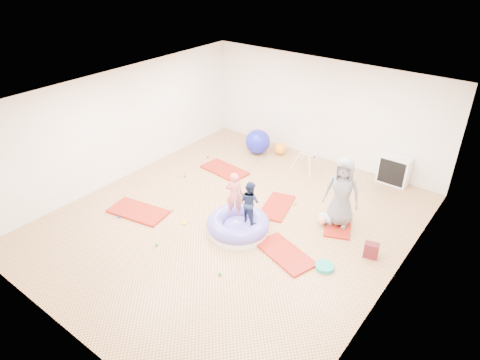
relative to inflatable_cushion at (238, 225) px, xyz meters
The scene contains 19 objects.
room 1.31m from the inflatable_cushion, 146.27° to the left, with size 7.01×8.01×2.81m.
gym_mat_front_left 2.41m from the inflatable_cushion, 160.13° to the right, with size 1.34×0.67×0.06m, color #B13015.
gym_mat_mid_left 2.76m from the inflatable_cushion, 135.30° to the left, with size 1.28×0.64×0.05m, color #B13015.
gym_mat_center_back 1.31m from the inflatable_cushion, 83.94° to the left, with size 1.15×0.58×0.05m, color #B13015.
gym_mat_right 1.21m from the inflatable_cushion, ahead, with size 1.24×0.62×0.05m, color #B13015.
gym_mat_rear_right 2.22m from the inflatable_cushion, 44.76° to the left, with size 1.10×0.55×0.05m, color #B13015.
inflatable_cushion is the anchor object (origin of this frame).
child_pink 0.75m from the inflatable_cushion, 153.60° to the left, with size 0.37×0.24×1.01m, color #D66367.
child_navy 0.73m from the inflatable_cushion, 21.91° to the left, with size 0.45×0.35×0.93m, color #192444.
adult_caregiver 2.31m from the inflatable_cushion, 44.61° to the left, with size 0.77×0.50×1.57m, color slate.
infant 1.91m from the inflatable_cushion, 45.76° to the left, with size 0.37×0.37×0.22m.
ball_pit_balls 1.34m from the inflatable_cushion, behind, with size 3.45×3.71×0.06m.
exercise_ball_blue 3.89m from the inflatable_cushion, 119.35° to the left, with size 0.71×0.71×0.71m, color #191CB1.
exercise_ball_orange 3.94m from the inflatable_cushion, 109.80° to the left, with size 0.36×0.36×0.36m, color orange.
infant_play_gym 3.32m from the inflatable_cushion, 94.48° to the left, with size 0.64×0.60×0.49m.
cube_shelf 4.44m from the inflatable_cushion, 65.46° to the left, with size 0.75×0.37×0.75m.
balance_disc 2.02m from the inflatable_cushion, ahead, with size 0.35×0.35×0.08m, color teal.
backpack 2.74m from the inflatable_cushion, 19.97° to the left, with size 0.28×0.17×0.32m, color maroon.
yellow_toy 1.23m from the inflatable_cushion, 157.76° to the right, with size 0.18×0.18×0.03m, color gold.
Camera 1 is at (4.91, -6.09, 5.49)m, focal length 32.00 mm.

